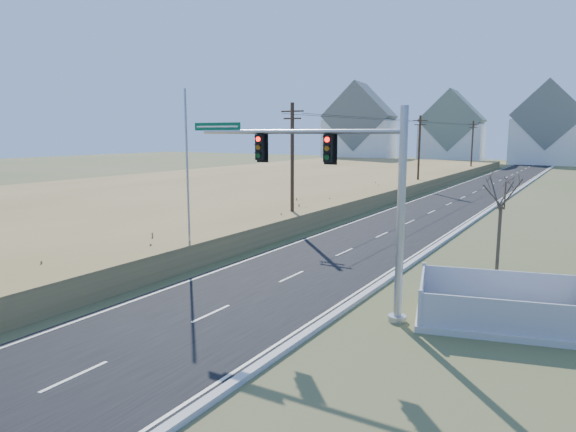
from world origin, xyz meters
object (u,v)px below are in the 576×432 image
object	(u,v)px
traffic_signal_mast	(352,191)
flagpole	(188,197)
open_sign	(441,313)
fence_enclosure	(504,314)
bare_tree	(502,190)

from	to	relation	value
traffic_signal_mast	flagpole	world-z (taller)	flagpole
open_sign	fence_enclosure	bearing A→B (deg)	43.28
traffic_signal_mast	bare_tree	distance (m)	8.80
traffic_signal_mast	bare_tree	bearing A→B (deg)	62.24
fence_enclosure	flagpole	bearing A→B (deg)	164.57
open_sign	flagpole	bearing A→B (deg)	-176.89
traffic_signal_mast	fence_enclosure	world-z (taller)	traffic_signal_mast
open_sign	flagpole	xyz separation A→B (m)	(-13.50, 1.51, 3.28)
traffic_signal_mast	bare_tree	world-z (taller)	traffic_signal_mast
fence_enclosure	flagpole	distance (m)	15.82
fence_enclosure	bare_tree	size ratio (longest dim) A/B	1.33
traffic_signal_mast	open_sign	size ratio (longest dim) A/B	15.11
traffic_signal_mast	open_sign	bearing A→B (deg)	12.82
traffic_signal_mast	open_sign	world-z (taller)	traffic_signal_mast
fence_enclosure	traffic_signal_mast	bearing A→B (deg)	-173.21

